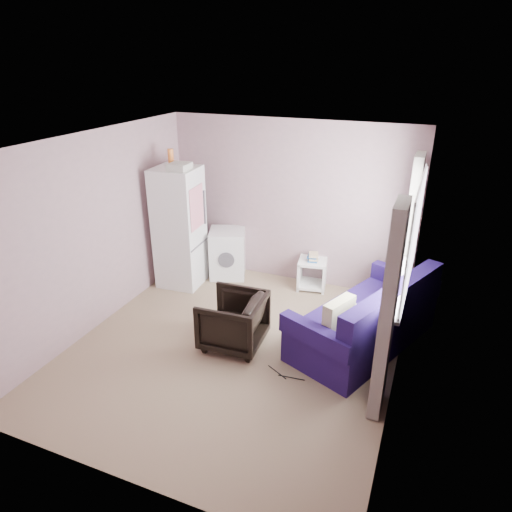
% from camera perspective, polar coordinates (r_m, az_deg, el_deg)
% --- Properties ---
extents(room, '(3.84, 4.24, 2.54)m').
position_cam_1_polar(room, '(5.14, -2.79, 0.14)').
color(room, '#9C8266').
rests_on(room, ground).
extents(armchair, '(0.71, 0.76, 0.74)m').
position_cam_1_polar(armchair, '(5.62, -2.89, -7.80)').
color(armchair, black).
rests_on(armchair, ground).
extents(fridge, '(0.68, 0.67, 2.09)m').
position_cam_1_polar(fridge, '(6.99, -9.55, 3.59)').
color(fridge, white).
rests_on(fridge, ground).
extents(washing_machine, '(0.71, 0.71, 0.78)m').
position_cam_1_polar(washing_machine, '(7.35, -3.58, 0.48)').
color(washing_machine, white).
rests_on(washing_machine, ground).
extents(side_table, '(0.48, 0.48, 0.57)m').
position_cam_1_polar(side_table, '(7.05, 7.04, -1.96)').
color(side_table, white).
rests_on(side_table, ground).
extents(sofa, '(1.67, 2.27, 0.92)m').
position_cam_1_polar(sofa, '(5.79, 13.82, -7.92)').
color(sofa, '#241358').
rests_on(sofa, ground).
extents(window_dressing, '(0.17, 2.62, 2.18)m').
position_cam_1_polar(window_dressing, '(5.43, 17.64, -1.37)').
color(window_dressing, white).
rests_on(window_dressing, ground).
extents(floor_cables, '(0.47, 0.16, 0.01)m').
position_cam_1_polar(floor_cables, '(5.33, 3.55, -14.61)').
color(floor_cables, black).
rests_on(floor_cables, ground).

